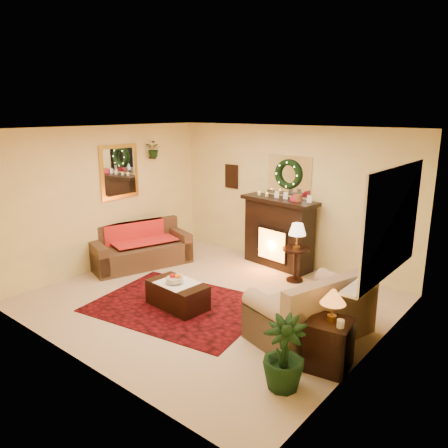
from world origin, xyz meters
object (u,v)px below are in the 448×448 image
Objects in this scene: loveseat at (310,305)px; side_table_round at (295,263)px; sofa at (140,244)px; coffee_table at (177,294)px; end_table_square at (329,346)px; fireplace at (279,238)px.

side_table_round is at bearing 142.86° from loveseat.
side_table_round is (2.65, 1.17, -0.10)m from sofa.
sofa is at bearing 159.61° from coffee_table.
sofa is 4.39m from end_table_square.
coffee_table is (1.84, -0.85, -0.22)m from sofa.
fireplace is 2.27× the size of side_table_round.
side_table_round is (-1.11, 1.50, -0.10)m from loveseat.
end_table_square is at bearing -51.18° from side_table_round.
side_table_round reaches higher than coffee_table.
fireplace is 1.47× the size of coffee_table.
loveseat reaches higher than sofa.
end_table_square is 0.64× the size of coffee_table.
end_table_square is (0.54, -0.55, -0.15)m from loveseat.
side_table_round is 0.65× the size of coffee_table.
side_table_round is 2.63m from end_table_square.
fireplace is (2.01, 1.64, 0.12)m from sofa.
end_table_square is at bearing 6.27° from sofa.
coffee_table is at bearing -6.94° from sofa.
fireplace is 2.52m from coffee_table.
end_table_square reaches higher than coffee_table.
fireplace reaches higher than sofa.
fireplace is at bearing 148.07° from loveseat.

